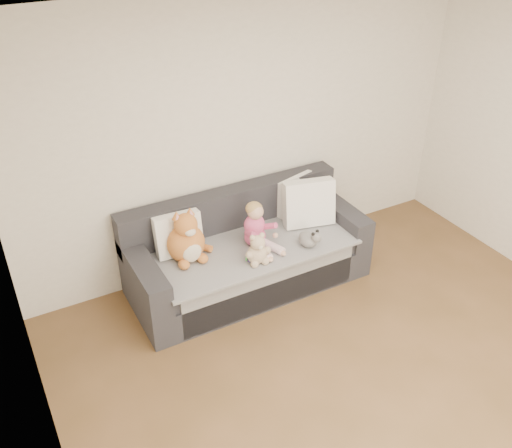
{
  "coord_description": "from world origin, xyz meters",
  "views": [
    {
      "loc": [
        -2.27,
        -1.81,
        3.38
      ],
      "look_at": [
        -0.26,
        1.87,
        0.75
      ],
      "focal_mm": 40.0,
      "sensor_mm": 36.0,
      "label": 1
    }
  ],
  "objects_px": {
    "sofa": "(246,254)",
    "plush_cat": "(187,241)",
    "teddy_bear": "(258,251)",
    "toddler": "(257,228)",
    "sippy_cup": "(251,255)"
  },
  "relations": [
    {
      "from": "teddy_bear",
      "to": "toddler",
      "type": "bearing_deg",
      "value": 66.03
    },
    {
      "from": "sofa",
      "to": "plush_cat",
      "type": "xyz_separation_m",
      "value": [
        -0.58,
        -0.02,
        0.35
      ]
    },
    {
      "from": "sofa",
      "to": "sippy_cup",
      "type": "bearing_deg",
      "value": -110.69
    },
    {
      "from": "toddler",
      "to": "plush_cat",
      "type": "relative_size",
      "value": 0.86
    },
    {
      "from": "toddler",
      "to": "sippy_cup",
      "type": "height_order",
      "value": "toddler"
    },
    {
      "from": "sofa",
      "to": "sippy_cup",
      "type": "relative_size",
      "value": 18.68
    },
    {
      "from": "plush_cat",
      "to": "sofa",
      "type": "bearing_deg",
      "value": -0.88
    },
    {
      "from": "sofa",
      "to": "teddy_bear",
      "type": "height_order",
      "value": "sofa"
    },
    {
      "from": "toddler",
      "to": "plush_cat",
      "type": "bearing_deg",
      "value": 161.12
    },
    {
      "from": "sofa",
      "to": "teddy_bear",
      "type": "distance_m",
      "value": 0.46
    },
    {
      "from": "toddler",
      "to": "sippy_cup",
      "type": "distance_m",
      "value": 0.28
    },
    {
      "from": "sofa",
      "to": "toddler",
      "type": "height_order",
      "value": "toddler"
    },
    {
      "from": "toddler",
      "to": "plush_cat",
      "type": "distance_m",
      "value": 0.64
    },
    {
      "from": "plush_cat",
      "to": "teddy_bear",
      "type": "relative_size",
      "value": 1.73
    },
    {
      "from": "toddler",
      "to": "teddy_bear",
      "type": "bearing_deg",
      "value": -126.95
    }
  ]
}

